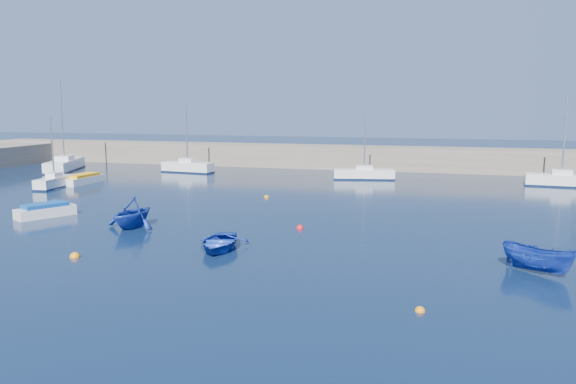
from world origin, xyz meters
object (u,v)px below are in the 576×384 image
(sailboat_6, at_px, (364,174))
(motorboat_1, at_px, (45,211))
(sailboat_3, at_px, (55,182))
(dinghy_left, at_px, (132,213))
(motorboat_2, at_px, (83,179))
(sailboat_7, at_px, (561,180))
(sailboat_4, at_px, (65,165))
(sailboat_5, at_px, (188,167))
(dinghy_center, at_px, (219,242))
(dinghy_right, at_px, (538,259))

(sailboat_6, height_order, motorboat_1, sailboat_6)
(sailboat_3, bearing_deg, sailboat_6, 21.05)
(motorboat_1, distance_m, dinghy_left, 7.52)
(motorboat_2, bearing_deg, motorboat_1, -59.74)
(sailboat_7, height_order, motorboat_2, sailboat_7)
(sailboat_3, distance_m, sailboat_4, 14.20)
(sailboat_5, xyz_separation_m, sailboat_6, (19.62, -0.55, -0.07))
(dinghy_center, relative_size, dinghy_right, 1.12)
(sailboat_5, distance_m, dinghy_center, 34.43)
(sailboat_4, height_order, motorboat_1, sailboat_4)
(sailboat_7, xyz_separation_m, motorboat_2, (-43.28, -10.32, -0.17))
(sailboat_3, bearing_deg, motorboat_1, -60.52)
(dinghy_right, bearing_deg, sailboat_5, 80.56)
(sailboat_4, relative_size, motorboat_2, 2.25)
(motorboat_2, bearing_deg, dinghy_left, -43.99)
(sailboat_3, distance_m, sailboat_6, 29.24)
(sailboat_6, bearing_deg, motorboat_1, 133.09)
(sailboat_3, relative_size, motorboat_1, 1.62)
(motorboat_2, distance_m, dinghy_right, 41.80)
(sailboat_7, bearing_deg, motorboat_2, 107.19)
(sailboat_3, xyz_separation_m, dinghy_left, (15.64, -12.87, 0.40))
(sailboat_4, bearing_deg, dinghy_right, -51.25)
(motorboat_1, relative_size, dinghy_right, 1.17)
(sailboat_4, relative_size, motorboat_1, 2.65)
(sailboat_4, xyz_separation_m, dinghy_right, (45.75, -28.09, -0.03))
(sailboat_4, bearing_deg, sailboat_5, -10.98)
(dinghy_center, xyz_separation_m, dinghy_left, (-7.08, 3.43, 0.55))
(motorboat_1, height_order, motorboat_2, motorboat_2)
(dinghy_center, distance_m, dinghy_left, 7.89)
(sailboat_4, xyz_separation_m, motorboat_2, (8.67, -8.82, -0.23))
(motorboat_2, bearing_deg, sailboat_3, -101.72)
(dinghy_center, bearing_deg, motorboat_1, 152.49)
(sailboat_5, relative_size, dinghy_center, 2.10)
(motorboat_1, bearing_deg, sailboat_6, 82.10)
(sailboat_6, bearing_deg, dinghy_right, -169.68)
(sailboat_5, xyz_separation_m, dinghy_left, (9.29, -26.86, 0.31))
(sailboat_5, relative_size, motorboat_2, 1.70)
(sailboat_5, bearing_deg, sailboat_4, 105.20)
(motorboat_1, bearing_deg, sailboat_5, 121.82)
(sailboat_6, xyz_separation_m, dinghy_center, (-3.25, -29.74, -0.17))
(sailboat_3, height_order, dinghy_center, sailboat_3)
(sailboat_6, xyz_separation_m, dinghy_right, (11.90, -29.72, 0.09))
(sailboat_4, distance_m, sailboat_5, 14.40)
(sailboat_5, bearing_deg, motorboat_1, -169.21)
(sailboat_4, xyz_separation_m, sailboat_7, (51.94, 1.50, -0.06))
(sailboat_6, bearing_deg, sailboat_7, -101.91)
(motorboat_2, bearing_deg, sailboat_7, 16.29)
(dinghy_center, relative_size, dinghy_left, 1.04)
(sailboat_4, relative_size, dinghy_right, 3.11)
(dinghy_center, bearing_deg, sailboat_6, 74.77)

